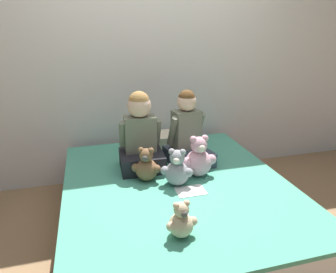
# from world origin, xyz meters

# --- Properties ---
(ground_plane) EXTENTS (14.00, 14.00, 0.00)m
(ground_plane) POSITION_xyz_m (0.00, 0.00, 0.00)
(ground_plane) COLOR #93704C
(wall_behind_bed) EXTENTS (8.00, 0.06, 2.50)m
(wall_behind_bed) POSITION_xyz_m (0.00, 1.05, 1.25)
(wall_behind_bed) COLOR silver
(wall_behind_bed) RESTS_ON ground_plane
(bed) EXTENTS (1.67, 1.88, 0.43)m
(bed) POSITION_xyz_m (0.00, 0.00, 0.21)
(bed) COLOR brown
(bed) RESTS_ON ground_plane
(child_on_left) EXTENTS (0.36, 0.33, 0.64)m
(child_on_left) POSITION_xyz_m (-0.21, 0.33, 0.70)
(child_on_left) COLOR black
(child_on_left) RESTS_ON bed
(child_on_right) EXTENTS (0.39, 0.43, 0.63)m
(child_on_right) POSITION_xyz_m (0.19, 0.34, 0.67)
(child_on_right) COLOR #384251
(child_on_right) RESTS_ON bed
(teddy_bear_held_by_left_child) EXTENTS (0.21, 0.17, 0.27)m
(teddy_bear_held_by_left_child) POSITION_xyz_m (-0.21, 0.10, 0.54)
(teddy_bear_held_by_left_child) COLOR brown
(teddy_bear_held_by_left_child) RESTS_ON bed
(teddy_bear_held_by_right_child) EXTENTS (0.28, 0.21, 0.33)m
(teddy_bear_held_by_right_child) POSITION_xyz_m (0.20, 0.07, 0.57)
(teddy_bear_held_by_right_child) COLOR #DBA3B2
(teddy_bear_held_by_right_child) RESTS_ON bed
(teddy_bear_between_children) EXTENTS (0.22, 0.18, 0.29)m
(teddy_bear_between_children) POSITION_xyz_m (-0.01, -0.02, 0.55)
(teddy_bear_between_children) COLOR #939399
(teddy_bear_between_children) RESTS_ON bed
(teddy_bear_at_foot_of_bed) EXTENTS (0.19, 0.14, 0.22)m
(teddy_bear_at_foot_of_bed) POSITION_xyz_m (-0.15, -0.59, 0.52)
(teddy_bear_at_foot_of_bed) COLOR #D1B78E
(teddy_bear_at_foot_of_bed) RESTS_ON bed
(pillow_at_headboard) EXTENTS (0.48, 0.26, 0.11)m
(pillow_at_headboard) POSITION_xyz_m (0.00, 0.78, 0.48)
(pillow_at_headboard) COLOR beige
(pillow_at_headboard) RESTS_ON bed
(sign_card) EXTENTS (0.21, 0.15, 0.00)m
(sign_card) POSITION_xyz_m (0.06, -0.15, 0.43)
(sign_card) COLOR white
(sign_card) RESTS_ON bed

